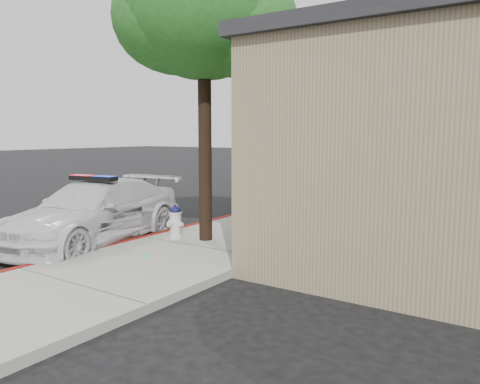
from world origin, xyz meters
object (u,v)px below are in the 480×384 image
(police_car, at_px, (94,212))
(street_tree_far, at_px, (354,86))
(street_tree_mid, at_px, (327,63))
(fire_hydrant, at_px, (175,222))
(street_tree_near, at_px, (204,14))

(police_car, xyz_separation_m, street_tree_far, (1.64, 11.51, 3.64))
(police_car, bearing_deg, street_tree_mid, 69.00)
(fire_hydrant, xyz_separation_m, street_tree_near, (0.65, 0.27, 4.39))
(police_car, relative_size, fire_hydrant, 6.88)
(fire_hydrant, distance_m, street_tree_mid, 8.96)
(police_car, distance_m, street_tree_far, 12.18)
(police_car, bearing_deg, street_tree_far, 72.08)
(police_car, distance_m, street_tree_near, 4.93)
(street_tree_far, bearing_deg, street_tree_near, -86.33)
(street_tree_near, bearing_deg, street_tree_far, 93.67)
(street_tree_mid, height_order, street_tree_far, street_tree_mid)
(police_car, xyz_separation_m, street_tree_near, (2.31, 1.12, 4.21))
(police_car, height_order, street_tree_far, street_tree_far)
(street_tree_near, relative_size, street_tree_far, 1.15)
(street_tree_mid, bearing_deg, street_tree_near, -85.56)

